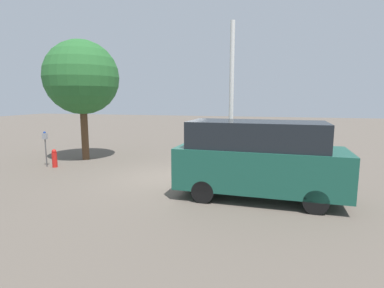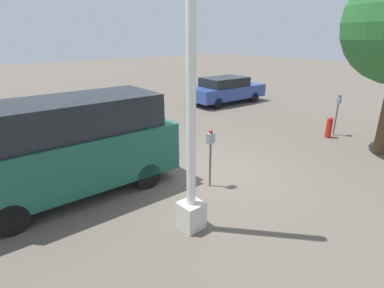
# 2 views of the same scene
# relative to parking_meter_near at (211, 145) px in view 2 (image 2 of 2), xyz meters

# --- Properties ---
(ground_plane) EXTENTS (80.00, 80.00, 0.00)m
(ground_plane) POSITION_rel_parking_meter_near_xyz_m (-0.64, -0.46, -1.10)
(ground_plane) COLOR #60564C
(parking_meter_near) EXTENTS (0.20, 0.12, 1.49)m
(parking_meter_near) POSITION_rel_parking_meter_near_xyz_m (0.00, 0.00, 0.00)
(parking_meter_near) COLOR #4C4C4C
(parking_meter_near) RESTS_ON ground
(parking_meter_far) EXTENTS (0.20, 0.12, 1.56)m
(parking_meter_far) POSITION_rel_parking_meter_near_xyz_m (-6.44, 0.12, 0.04)
(parking_meter_far) COLOR #4C4C4C
(parking_meter_far) RESTS_ON ground
(lamp_post) EXTENTS (0.44, 0.44, 5.85)m
(lamp_post) POSITION_rel_parking_meter_near_xyz_m (1.49, 1.02, 0.93)
(lamp_post) COLOR beige
(lamp_post) RESTS_ON ground
(parked_van) EXTENTS (4.90, 2.04, 2.31)m
(parked_van) POSITION_rel_parking_meter_near_xyz_m (2.68, -1.84, 0.13)
(parked_van) COLOR #195142
(parked_van) RESTS_ON ground
(car_distant) EXTENTS (4.52, 2.05, 1.44)m
(car_distant) POSITION_rel_parking_meter_near_xyz_m (-7.50, -6.53, -0.34)
(car_distant) COLOR #2D478C
(car_distant) RESTS_ON ground
(fire_hydrant) EXTENTS (0.22, 0.22, 0.79)m
(fire_hydrant) POSITION_rel_parking_meter_near_xyz_m (-6.01, 0.11, -0.71)
(fire_hydrant) COLOR red
(fire_hydrant) RESTS_ON ground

